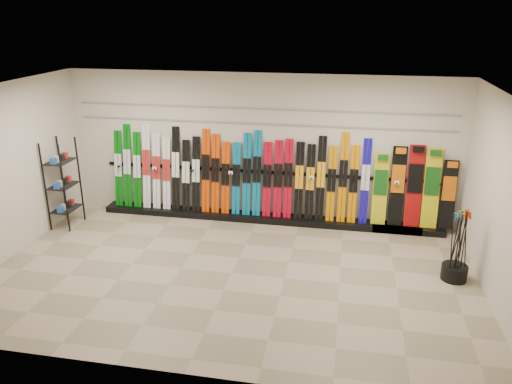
# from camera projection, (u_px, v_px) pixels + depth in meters

# --- Properties ---
(floor) EXTENTS (8.00, 8.00, 0.00)m
(floor) POSITION_uv_depth(u_px,v_px,m) (232.00, 273.00, 8.33)
(floor) COLOR gray
(floor) RESTS_ON ground
(back_wall) EXTENTS (8.00, 0.00, 8.00)m
(back_wall) POSITION_uv_depth(u_px,v_px,m) (259.00, 148.00, 10.12)
(back_wall) COLOR beige
(back_wall) RESTS_ON floor
(left_wall) EXTENTS (0.00, 5.00, 5.00)m
(left_wall) POSITION_uv_depth(u_px,v_px,m) (3.00, 174.00, 8.51)
(left_wall) COLOR beige
(left_wall) RESTS_ON floor
(right_wall) EXTENTS (0.00, 5.00, 5.00)m
(right_wall) POSITION_uv_depth(u_px,v_px,m) (503.00, 206.00, 7.12)
(right_wall) COLOR beige
(right_wall) RESTS_ON floor
(ceiling) EXTENTS (8.00, 8.00, 0.00)m
(ceiling) POSITION_uv_depth(u_px,v_px,m) (229.00, 92.00, 7.30)
(ceiling) COLOR silver
(ceiling) RESTS_ON back_wall
(ski_rack_base) EXTENTS (8.00, 0.40, 0.12)m
(ski_rack_base) POSITION_uv_depth(u_px,v_px,m) (268.00, 218.00, 10.37)
(ski_rack_base) COLOR black
(ski_rack_base) RESTS_ON floor
(skis) EXTENTS (5.37, 0.28, 1.78)m
(skis) POSITION_uv_depth(u_px,v_px,m) (236.00, 175.00, 10.26)
(skis) COLOR #04630A
(skis) RESTS_ON ski_rack_base
(snowboards) EXTENTS (1.56, 0.25, 1.61)m
(snowboards) POSITION_uv_depth(u_px,v_px,m) (414.00, 189.00, 9.67)
(snowboards) COLOR gold
(snowboards) RESTS_ON ski_rack_base
(accessory_rack) EXTENTS (0.40, 0.60, 1.78)m
(accessory_rack) POSITION_uv_depth(u_px,v_px,m) (63.00, 184.00, 9.90)
(accessory_rack) COLOR black
(accessory_rack) RESTS_ON floor
(pole_bin) EXTENTS (0.41, 0.41, 0.25)m
(pole_bin) POSITION_uv_depth(u_px,v_px,m) (454.00, 272.00, 8.11)
(pole_bin) COLOR black
(pole_bin) RESTS_ON floor
(ski_poles) EXTENTS (0.36, 0.26, 1.18)m
(ski_poles) POSITION_uv_depth(u_px,v_px,m) (459.00, 246.00, 7.93)
(ski_poles) COLOR black
(ski_poles) RESTS_ON pole_bin
(slatwall_rail_0) EXTENTS (7.60, 0.02, 0.03)m
(slatwall_rail_0) POSITION_uv_depth(u_px,v_px,m) (259.00, 124.00, 9.93)
(slatwall_rail_0) COLOR gray
(slatwall_rail_0) RESTS_ON back_wall
(slatwall_rail_1) EXTENTS (7.60, 0.02, 0.03)m
(slatwall_rail_1) POSITION_uv_depth(u_px,v_px,m) (259.00, 109.00, 9.83)
(slatwall_rail_1) COLOR gray
(slatwall_rail_1) RESTS_ON back_wall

